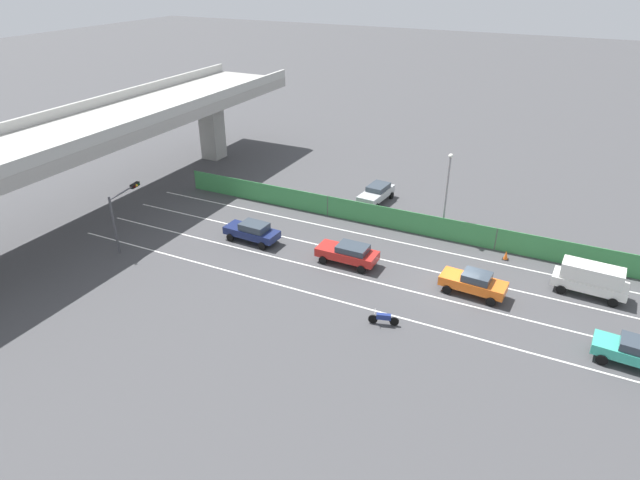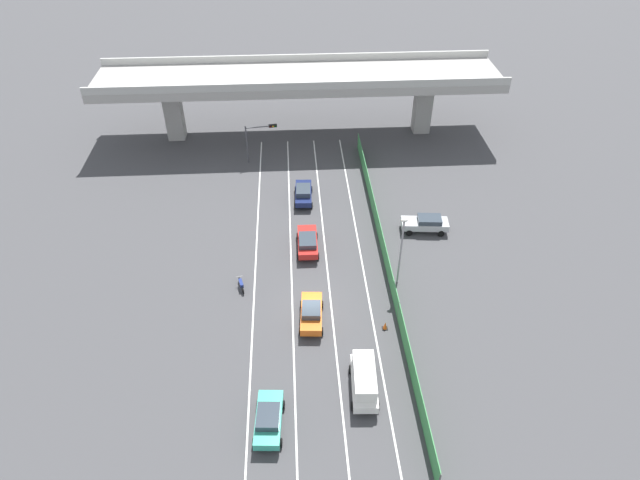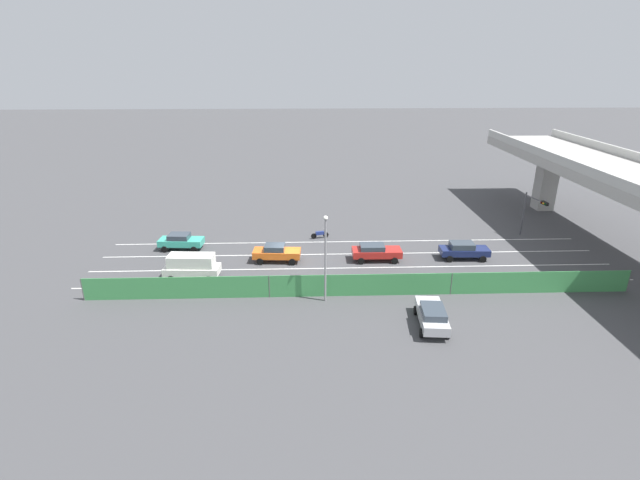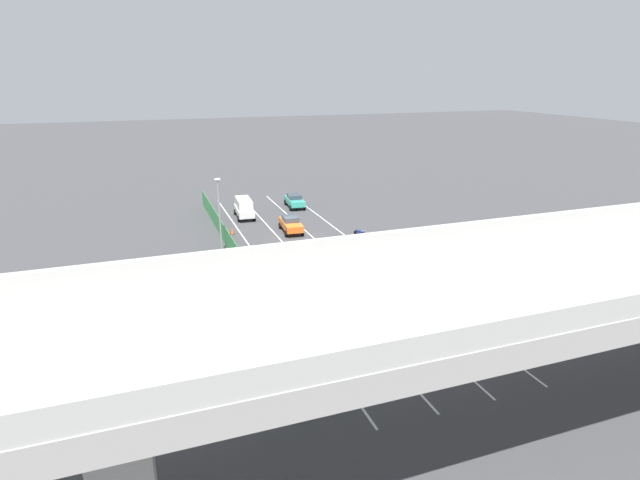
{
  "view_description": "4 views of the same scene",
  "coord_description": "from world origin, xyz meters",
  "px_view_note": "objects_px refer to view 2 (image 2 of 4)",
  "views": [
    {
      "loc": [
        -33.22,
        -5.53,
        20.73
      ],
      "look_at": [
        -0.6,
        10.44,
        1.79
      ],
      "focal_mm": 30.53,
      "sensor_mm": 36.0,
      "label": 1
    },
    {
      "loc": [
        -1.3,
        -32.76,
        33.87
      ],
      "look_at": [
        1.06,
        6.57,
        2.49
      ],
      "focal_mm": 30.84,
      "sensor_mm": 36.0,
      "label": 2
    },
    {
      "loc": [
        40.81,
        1.61,
        17.88
      ],
      "look_at": [
        -1.25,
        3.09,
        1.67
      ],
      "focal_mm": 26.27,
      "sensor_mm": 36.0,
      "label": 3
    },
    {
      "loc": [
        14.13,
        47.64,
        15.81
      ],
      "look_at": [
        0.36,
        9.29,
        2.36
      ],
      "focal_mm": 28.23,
      "sensor_mm": 36.0,
      "label": 4
    }
  ],
  "objects_px": {
    "car_sedan_red": "(308,242)",
    "car_taxi_teal": "(269,419)",
    "motorcycle": "(241,284)",
    "traffic_cone": "(385,326)",
    "traffic_light": "(258,135)",
    "parked_wagon_silver": "(426,223)",
    "street_lamp": "(401,245)",
    "car_sedan_navy": "(303,193)",
    "car_van_white": "(364,379)",
    "car_taxi_orange": "(311,313)"
  },
  "relations": [
    {
      "from": "car_taxi_teal",
      "to": "parked_wagon_silver",
      "type": "distance_m",
      "value": 26.44
    },
    {
      "from": "car_sedan_red",
      "to": "traffic_light",
      "type": "bearing_deg",
      "value": 106.46
    },
    {
      "from": "motorcycle",
      "to": "car_taxi_teal",
      "type": "bearing_deg",
      "value": -79.37
    },
    {
      "from": "car_taxi_teal",
      "to": "car_van_white",
      "type": "bearing_deg",
      "value": 20.91
    },
    {
      "from": "motorcycle",
      "to": "traffic_light",
      "type": "bearing_deg",
      "value": 87.19
    },
    {
      "from": "car_sedan_navy",
      "to": "motorcycle",
      "type": "xyz_separation_m",
      "value": [
        -6.04,
        -13.58,
        -0.46
      ]
    },
    {
      "from": "car_taxi_teal",
      "to": "car_sedan_navy",
      "type": "relative_size",
      "value": 0.95
    },
    {
      "from": "traffic_light",
      "to": "car_sedan_red",
      "type": "bearing_deg",
      "value": -73.54
    },
    {
      "from": "car_taxi_teal",
      "to": "parked_wagon_silver",
      "type": "height_order",
      "value": "same"
    },
    {
      "from": "parked_wagon_silver",
      "to": "traffic_light",
      "type": "distance_m",
      "value": 22.66
    },
    {
      "from": "car_sedan_red",
      "to": "car_taxi_teal",
      "type": "distance_m",
      "value": 19.51
    },
    {
      "from": "traffic_light",
      "to": "traffic_cone",
      "type": "relative_size",
      "value": 6.53
    },
    {
      "from": "car_taxi_orange",
      "to": "parked_wagon_silver",
      "type": "bearing_deg",
      "value": 44.16
    },
    {
      "from": "car_taxi_teal",
      "to": "traffic_light",
      "type": "xyz_separation_m",
      "value": [
        -1.56,
        36.25,
        2.57
      ]
    },
    {
      "from": "parked_wagon_silver",
      "to": "traffic_cone",
      "type": "distance_m",
      "value": 14.3
    },
    {
      "from": "car_taxi_orange",
      "to": "car_sedan_navy",
      "type": "bearing_deg",
      "value": 90.03
    },
    {
      "from": "car_taxi_orange",
      "to": "traffic_cone",
      "type": "distance_m",
      "value": 6.14
    },
    {
      "from": "car_van_white",
      "to": "motorcycle",
      "type": "distance_m",
      "value": 14.93
    },
    {
      "from": "car_taxi_teal",
      "to": "motorcycle",
      "type": "xyz_separation_m",
      "value": [
        -2.65,
        14.1,
        -0.45
      ]
    },
    {
      "from": "car_van_white",
      "to": "motorcycle",
      "type": "relative_size",
      "value": 2.55
    },
    {
      "from": "street_lamp",
      "to": "car_van_white",
      "type": "bearing_deg",
      "value": -111.35
    },
    {
      "from": "car_sedan_navy",
      "to": "car_van_white",
      "type": "height_order",
      "value": "car_van_white"
    },
    {
      "from": "car_sedan_red",
      "to": "parked_wagon_silver",
      "type": "relative_size",
      "value": 0.97
    },
    {
      "from": "street_lamp",
      "to": "traffic_cone",
      "type": "relative_size",
      "value": 9.6
    },
    {
      "from": "car_taxi_teal",
      "to": "motorcycle",
      "type": "relative_size",
      "value": 2.33
    },
    {
      "from": "car_sedan_navy",
      "to": "car_van_white",
      "type": "bearing_deg",
      "value": -82.05
    },
    {
      "from": "parked_wagon_silver",
      "to": "traffic_light",
      "type": "height_order",
      "value": "traffic_light"
    },
    {
      "from": "motorcycle",
      "to": "traffic_light",
      "type": "relative_size",
      "value": 0.4
    },
    {
      "from": "car_taxi_teal",
      "to": "car_sedan_navy",
      "type": "distance_m",
      "value": 27.88
    },
    {
      "from": "car_sedan_red",
      "to": "parked_wagon_silver",
      "type": "xyz_separation_m",
      "value": [
        11.96,
        2.28,
        0.01
      ]
    },
    {
      "from": "car_sedan_navy",
      "to": "parked_wagon_silver",
      "type": "height_order",
      "value": "car_sedan_navy"
    },
    {
      "from": "motorcycle",
      "to": "traffic_cone",
      "type": "distance_m",
      "value": 13.26
    },
    {
      "from": "car_taxi_orange",
      "to": "car_taxi_teal",
      "type": "height_order",
      "value": "car_taxi_orange"
    },
    {
      "from": "street_lamp",
      "to": "traffic_cone",
      "type": "distance_m",
      "value": 7.06
    },
    {
      "from": "car_sedan_red",
      "to": "traffic_cone",
      "type": "height_order",
      "value": "car_sedan_red"
    },
    {
      "from": "car_taxi_orange",
      "to": "street_lamp",
      "type": "bearing_deg",
      "value": 28.16
    },
    {
      "from": "street_lamp",
      "to": "traffic_cone",
      "type": "xyz_separation_m",
      "value": [
        -1.96,
        -5.51,
        -3.96
      ]
    },
    {
      "from": "car_taxi_orange",
      "to": "motorcycle",
      "type": "bearing_deg",
      "value": 144.48
    },
    {
      "from": "traffic_light",
      "to": "car_taxi_teal",
      "type": "bearing_deg",
      "value": -87.53
    },
    {
      "from": "traffic_cone",
      "to": "car_sedan_navy",
      "type": "bearing_deg",
      "value": 107.38
    },
    {
      "from": "traffic_cone",
      "to": "car_sedan_red",
      "type": "bearing_deg",
      "value": 118.97
    },
    {
      "from": "car_sedan_red",
      "to": "car_sedan_navy",
      "type": "height_order",
      "value": "car_sedan_navy"
    },
    {
      "from": "parked_wagon_silver",
      "to": "traffic_light",
      "type": "bearing_deg",
      "value": 138.99
    },
    {
      "from": "car_taxi_teal",
      "to": "motorcycle",
      "type": "distance_m",
      "value": 14.35
    },
    {
      "from": "parked_wagon_silver",
      "to": "traffic_light",
      "type": "xyz_separation_m",
      "value": [
        -16.99,
        14.78,
        2.56
      ]
    },
    {
      "from": "car_van_white",
      "to": "car_sedan_red",
      "type": "bearing_deg",
      "value": 101.64
    },
    {
      "from": "car_sedan_red",
      "to": "traffic_light",
      "type": "xyz_separation_m",
      "value": [
        -5.04,
        17.05,
        2.57
      ]
    },
    {
      "from": "car_taxi_orange",
      "to": "traffic_light",
      "type": "distance_m",
      "value": 27.05
    },
    {
      "from": "car_sedan_red",
      "to": "traffic_cone",
      "type": "relative_size",
      "value": 6.31
    },
    {
      "from": "car_taxi_orange",
      "to": "street_lamp",
      "type": "height_order",
      "value": "street_lamp"
    }
  ]
}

